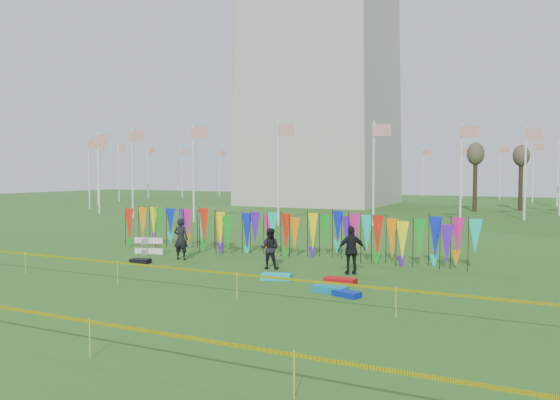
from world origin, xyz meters
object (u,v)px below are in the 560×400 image
at_px(box_kite, 148,246).
at_px(kite_bag_blue, 347,294).
at_px(person_left, 181,239).
at_px(kite_bag_red, 340,281).
at_px(person_mid, 270,248).
at_px(person_right, 352,250).
at_px(kite_bag_turquoise, 276,277).
at_px(kite_bag_teal, 330,289).
at_px(kite_bag_black, 140,261).

height_order(box_kite, kite_bag_blue, box_kite).
relative_size(person_left, kite_bag_red, 1.69).
xyz_separation_m(person_mid, person_right, (3.56, 0.29, 0.10)).
bearing_deg(box_kite, kite_bag_turquoise, -18.73).
height_order(person_mid, kite_bag_blue, person_mid).
height_order(person_left, kite_bag_teal, person_left).
bearing_deg(person_mid, person_left, -15.85).
xyz_separation_m(person_left, kite_bag_turquoise, (6.19, -2.33, -0.87)).
bearing_deg(kite_bag_blue, box_kite, 159.77).
distance_m(kite_bag_blue, kite_bag_teal, 0.81).
distance_m(kite_bag_black, kite_bag_teal, 10.01).
distance_m(person_left, kite_bag_teal, 9.53).
bearing_deg(person_mid, kite_bag_blue, 130.96).
bearing_deg(box_kite, kite_bag_red, -12.84).
bearing_deg(kite_bag_black, kite_bag_turquoise, -5.15).
height_order(kite_bag_blue, kite_bag_black, kite_bag_black).
height_order(box_kite, person_left, person_left).
distance_m(person_mid, kite_bag_black, 6.09).
height_order(person_right, kite_bag_turquoise, person_right).
bearing_deg(person_mid, person_right, 172.54).
bearing_deg(kite_bag_red, box_kite, 167.16).
bearing_deg(person_mid, kite_bag_turquoise, 111.02).
bearing_deg(person_left, person_mid, 167.05).
distance_m(person_mid, kite_bag_red, 4.18).
bearing_deg(person_mid, kite_bag_teal, 129.06).
height_order(box_kite, kite_bag_teal, box_kite).
relative_size(person_right, kite_bag_red, 1.68).
distance_m(person_left, person_right, 8.43).
relative_size(person_left, person_mid, 1.13).
distance_m(box_kite, kite_bag_teal, 11.99).
height_order(person_mid, kite_bag_red, person_mid).
height_order(person_left, person_mid, person_left).
relative_size(box_kite, person_right, 0.44).
xyz_separation_m(kite_bag_turquoise, kite_bag_teal, (2.63, -1.16, -0.00)).
distance_m(kite_bag_turquoise, kite_bag_black, 7.24).
xyz_separation_m(person_mid, kite_bag_blue, (4.69, -3.51, -0.78)).
distance_m(kite_bag_turquoise, kite_bag_blue, 3.68).
xyz_separation_m(person_left, kite_bag_teal, (8.82, -3.49, -0.87)).
distance_m(person_left, kite_bag_turquoise, 6.67).
xyz_separation_m(person_mid, kite_bag_turquoise, (1.32, -2.02, -0.76)).
xyz_separation_m(box_kite, kite_bag_red, (11.09, -2.53, -0.32)).
distance_m(box_kite, kite_bag_red, 11.38).
distance_m(person_left, kite_bag_red, 8.90).
bearing_deg(kite_bag_black, kite_bag_blue, -11.47).
relative_size(kite_bag_red, kite_bag_teal, 0.99).
bearing_deg(box_kite, person_left, -13.77).
bearing_deg(kite_bag_teal, kite_bag_red, 96.45).
distance_m(person_right, kite_bag_red, 2.11).
xyz_separation_m(box_kite, kite_bag_teal, (11.27, -4.08, -0.31)).
bearing_deg(person_left, person_right, 170.60).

